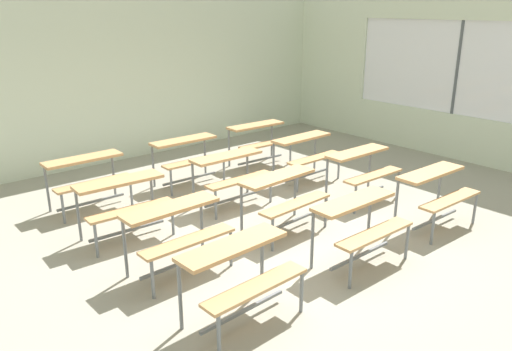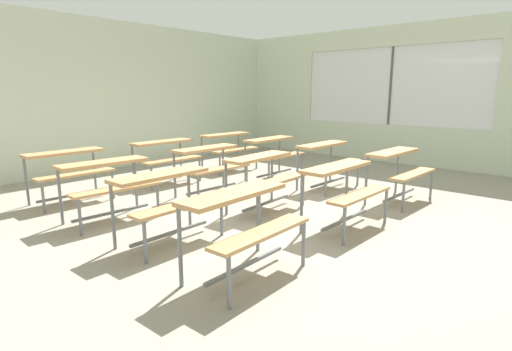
% 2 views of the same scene
% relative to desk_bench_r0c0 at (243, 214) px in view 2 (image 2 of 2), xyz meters
% --- Properties ---
extents(ground, '(10.00, 9.00, 0.05)m').
position_rel_desk_bench_r0c0_xyz_m(ground, '(1.41, 1.03, -0.59)').
color(ground, gray).
extents(wall_back, '(10.00, 0.12, 3.00)m').
position_rel_desk_bench_r0c0_xyz_m(wall_back, '(1.41, 5.53, 0.94)').
color(wall_back, beige).
rests_on(wall_back, ground).
extents(wall_right, '(0.12, 9.00, 3.00)m').
position_rel_desk_bench_r0c0_xyz_m(wall_right, '(6.41, 0.90, 0.88)').
color(wall_right, beige).
rests_on(wall_right, ground).
extents(desk_bench_r0c0, '(1.12, 0.62, 0.74)m').
position_rel_desk_bench_r0c0_xyz_m(desk_bench_r0c0, '(0.00, 0.00, 0.00)').
color(desk_bench_r0c0, tan).
rests_on(desk_bench_r0c0, ground).
extents(desk_bench_r0c1, '(1.11, 0.60, 0.74)m').
position_rel_desk_bench_r0c0_xyz_m(desk_bench_r0c1, '(1.70, -0.02, 0.00)').
color(desk_bench_r0c1, tan).
rests_on(desk_bench_r0c1, ground).
extents(desk_bench_r0c2, '(1.12, 0.62, 0.74)m').
position_rel_desk_bench_r0c0_xyz_m(desk_bench_r0c2, '(3.26, -0.04, 0.00)').
color(desk_bench_r0c2, tan).
rests_on(desk_bench_r0c2, ground).
extents(desk_bench_r1c0, '(1.11, 0.61, 0.74)m').
position_rel_desk_bench_r0c0_xyz_m(desk_bench_r1c0, '(0.05, 1.15, 0.00)').
color(desk_bench_r1c0, tan).
rests_on(desk_bench_r1c0, ground).
extents(desk_bench_r1c1, '(1.13, 0.65, 0.74)m').
position_rel_desk_bench_r0c0_xyz_m(desk_bench_r1c1, '(1.63, 1.15, 0.00)').
color(desk_bench_r1c1, tan).
rests_on(desk_bench_r1c1, ground).
extents(desk_bench_r1c2, '(1.11, 0.61, 0.74)m').
position_rel_desk_bench_r0c0_xyz_m(desk_bench_r1c2, '(3.30, 1.19, 0.00)').
color(desk_bench_r1c2, tan).
rests_on(desk_bench_r1c2, ground).
extents(desk_bench_r2c0, '(1.13, 0.64, 0.74)m').
position_rel_desk_bench_r0c0_xyz_m(desk_bench_r2c0, '(0.00, 2.31, 0.00)').
color(desk_bench_r2c0, tan).
rests_on(desk_bench_r2c0, ground).
extents(desk_bench_r2c1, '(1.11, 0.61, 0.74)m').
position_rel_desk_bench_r0c0_xyz_m(desk_bench_r2c1, '(1.69, 2.31, 0.00)').
color(desk_bench_r2c1, tan).
rests_on(desk_bench_r2c1, ground).
extents(desk_bench_r2c2, '(1.11, 0.60, 0.74)m').
position_rel_desk_bench_r0c0_xyz_m(desk_bench_r2c2, '(3.29, 2.35, 0.00)').
color(desk_bench_r2c2, tan).
rests_on(desk_bench_r2c2, ground).
extents(desk_bench_r3c0, '(1.10, 0.59, 0.74)m').
position_rel_desk_bench_r0c0_xyz_m(desk_bench_r3c0, '(0.05, 3.54, 0.00)').
color(desk_bench_r3c0, tan).
rests_on(desk_bench_r3c0, ground).
extents(desk_bench_r3c1, '(1.11, 0.61, 0.74)m').
position_rel_desk_bench_r0c0_xyz_m(desk_bench_r3c1, '(1.71, 3.48, 0.00)').
color(desk_bench_r3c1, tan).
rests_on(desk_bench_r3c1, ground).
extents(desk_bench_r3c2, '(1.13, 0.65, 0.74)m').
position_rel_desk_bench_r0c0_xyz_m(desk_bench_r3c2, '(3.29, 3.52, 0.00)').
color(desk_bench_r3c2, tan).
rests_on(desk_bench_r3c2, ground).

